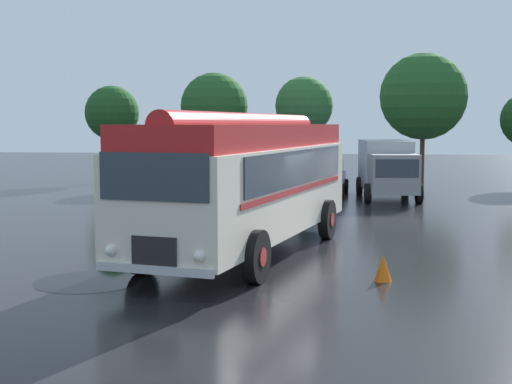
# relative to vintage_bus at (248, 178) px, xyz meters

# --- Properties ---
(ground_plane) EXTENTS (120.00, 120.00, 0.00)m
(ground_plane) POSITION_rel_vintage_bus_xyz_m (0.44, -0.12, -1.89)
(ground_plane) COLOR black
(vintage_bus) EXTENTS (4.57, 10.38, 3.49)m
(vintage_bus) POSITION_rel_vintage_bus_xyz_m (0.00, 0.00, 0.00)
(vintage_bus) COLOR silver
(vintage_bus) RESTS_ON ground
(car_near_left) EXTENTS (2.26, 4.34, 1.66)m
(car_near_left) POSITION_rel_vintage_bus_xyz_m (-4.36, 14.63, -1.05)
(car_near_left) COLOR maroon
(car_near_left) RESTS_ON ground
(car_mid_left) EXTENTS (2.27, 4.35, 1.66)m
(car_mid_left) POSITION_rel_vintage_bus_xyz_m (-1.21, 14.98, -1.05)
(car_mid_left) COLOR navy
(car_mid_left) RESTS_ON ground
(car_mid_right) EXTENTS (2.18, 4.31, 1.66)m
(car_mid_right) POSITION_rel_vintage_bus_xyz_m (1.45, 15.09, -1.05)
(car_mid_right) COLOR navy
(car_mid_right) RESTS_ON ground
(box_van) EXTENTS (2.65, 5.89, 2.50)m
(box_van) POSITION_rel_vintage_bus_xyz_m (4.17, 14.14, -0.53)
(box_van) COLOR #B2B7BC
(box_van) RESTS_ON ground
(tree_far_left) EXTENTS (2.98, 2.98, 5.33)m
(tree_far_left) POSITION_rel_vintage_bus_xyz_m (-10.43, 20.79, 2.03)
(tree_far_left) COLOR #4C3823
(tree_far_left) RESTS_ON ground
(tree_left_of_centre) EXTENTS (3.62, 3.62, 5.97)m
(tree_left_of_centre) POSITION_rel_vintage_bus_xyz_m (-4.72, 20.51, 2.22)
(tree_left_of_centre) COLOR #4C3823
(tree_left_of_centre) RESTS_ON ground
(tree_centre) EXTENTS (3.01, 3.01, 5.68)m
(tree_centre) POSITION_rel_vintage_bus_xyz_m (0.26, 19.94, 2.19)
(tree_centre) COLOR #4C3823
(tree_centre) RESTS_ON ground
(tree_right_of_centre) EXTENTS (4.54, 4.54, 6.93)m
(tree_right_of_centre) POSITION_rel_vintage_bus_xyz_m (6.50, 20.95, 2.85)
(tree_right_of_centre) COLOR #4C3823
(tree_right_of_centre) RESTS_ON ground
(traffic_cone) EXTENTS (0.36, 0.36, 0.55)m
(traffic_cone) POSITION_rel_vintage_bus_xyz_m (3.17, -2.77, -1.62)
(traffic_cone) COLOR orange
(traffic_cone) RESTS_ON ground
(puddle_patch) EXTENTS (2.15, 2.15, 0.01)m
(puddle_patch) POSITION_rel_vintage_bus_xyz_m (-2.84, -3.59, -1.89)
(puddle_patch) COLOR black
(puddle_patch) RESTS_ON ground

